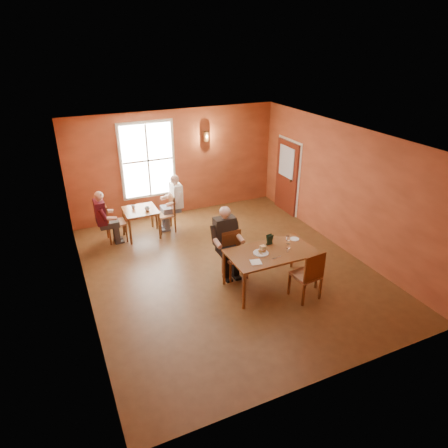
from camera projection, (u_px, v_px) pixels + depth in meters
name	position (u px, v px, depth m)	size (l,w,h in m)	color
ground	(228.00, 269.00, 9.04)	(6.00, 7.00, 0.01)	brown
wall_back	(176.00, 163.00, 11.26)	(6.00, 0.04, 3.00)	brown
wall_front	(334.00, 300.00, 5.51)	(6.00, 0.04, 3.00)	brown
wall_left	(79.00, 236.00, 7.27)	(0.04, 7.00, 3.00)	brown
wall_right	(342.00, 188.00, 9.50)	(0.04, 7.00, 3.00)	brown
ceiling	(228.00, 138.00, 7.73)	(6.00, 7.00, 0.04)	white
window	(148.00, 160.00, 10.83)	(1.36, 0.10, 1.96)	white
door	(286.00, 177.00, 11.56)	(0.12, 1.04, 2.10)	maroon
wall_sconce	(206.00, 136.00, 11.20)	(0.16, 0.16, 0.28)	brown
main_table	(270.00, 269.00, 8.27)	(1.77, 1.00, 0.83)	brown
chair_diner_main	(235.00, 256.00, 8.57)	(0.45, 0.45, 1.02)	brown
diner_main	(236.00, 246.00, 8.44)	(0.60, 0.60, 1.51)	black
chair_empty	(306.00, 274.00, 7.87)	(0.48, 0.48, 1.09)	#462214
plate_food	(261.00, 253.00, 8.01)	(0.31, 0.31, 0.04)	silver
sandwich	(263.00, 249.00, 8.05)	(0.10, 0.10, 0.12)	tan
goblet_a	(287.00, 240.00, 8.32)	(0.08, 0.08, 0.21)	white
goblet_c	(288.00, 248.00, 8.03)	(0.08, 0.08, 0.20)	white
menu_stand	(270.00, 240.00, 8.30)	(0.14, 0.07, 0.23)	black
knife	(277.00, 258.00, 7.87)	(0.22, 0.02, 0.00)	silver
napkin	(256.00, 262.00, 7.71)	(0.21, 0.21, 0.01)	white
side_plate	(295.00, 239.00, 8.56)	(0.19, 0.19, 0.01)	white
second_table	(141.00, 223.00, 10.39)	(0.83, 0.83, 0.73)	brown
chair_diner_white	(165.00, 214.00, 10.58)	(0.44, 0.44, 1.00)	#532F1A
diner_white	(166.00, 206.00, 10.49)	(0.58, 0.58, 1.45)	silver
chair_diner_maroon	(116.00, 222.00, 10.08)	(0.46, 0.46, 1.03)	brown
diner_maroon	(114.00, 216.00, 10.00)	(0.55, 0.55, 1.38)	maroon
cup_a	(147.00, 209.00, 10.16)	(0.13, 0.13, 0.10)	white
cup_b	(133.00, 207.00, 10.26)	(0.11, 0.11, 0.10)	white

